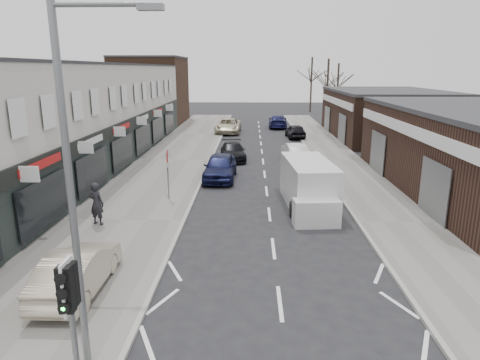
# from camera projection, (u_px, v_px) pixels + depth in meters

# --- Properties ---
(ground) EXTENTS (160.00, 160.00, 0.00)m
(ground) POSITION_uv_depth(u_px,v_px,m) (285.00, 345.00, 10.75)
(ground) COLOR black
(ground) RESTS_ON ground
(pavement_left) EXTENTS (5.50, 64.00, 0.12)m
(pavement_left) POSITION_uv_depth(u_px,v_px,m) (173.00, 160.00, 32.19)
(pavement_left) COLOR slate
(pavement_left) RESTS_ON ground
(pavement_right) EXTENTS (3.50, 64.00, 0.12)m
(pavement_right) POSITION_uv_depth(u_px,v_px,m) (340.00, 161.00, 31.86)
(pavement_right) COLOR slate
(pavement_right) RESTS_ON ground
(shop_terrace_left) EXTENTS (8.00, 41.00, 7.10)m
(shop_terrace_left) POSITION_uv_depth(u_px,v_px,m) (66.00, 117.00, 29.07)
(shop_terrace_left) COLOR beige
(shop_terrace_left) RESTS_ON ground
(brick_block_far) EXTENTS (8.00, 10.00, 8.00)m
(brick_block_far) POSITION_uv_depth(u_px,v_px,m) (151.00, 91.00, 53.62)
(brick_block_far) COLOR #42291C
(brick_block_far) RESTS_ON ground
(right_unit_far) EXTENTS (10.00, 16.00, 4.50)m
(right_unit_far) POSITION_uv_depth(u_px,v_px,m) (385.00, 115.00, 42.74)
(right_unit_far) COLOR #331F17
(right_unit_far) RESTS_ON ground
(tree_far_a) EXTENTS (3.60, 3.60, 8.00)m
(tree_far_a) POSITION_uv_depth(u_px,v_px,m) (326.00, 121.00, 56.94)
(tree_far_a) COLOR #382D26
(tree_far_a) RESTS_ON ground
(tree_far_b) EXTENTS (3.60, 3.60, 7.50)m
(tree_far_b) POSITION_uv_depth(u_px,v_px,m) (336.00, 116.00, 62.68)
(tree_far_b) COLOR #382D26
(tree_far_b) RESTS_ON ground
(tree_far_c) EXTENTS (3.60, 3.60, 8.50)m
(tree_far_c) POSITION_uv_depth(u_px,v_px,m) (310.00, 112.00, 68.56)
(tree_far_c) COLOR #382D26
(tree_far_c) RESTS_ON ground
(traffic_light) EXTENTS (0.28, 0.60, 3.10)m
(traffic_light) POSITION_uv_depth(u_px,v_px,m) (69.00, 299.00, 8.31)
(traffic_light) COLOR slate
(traffic_light) RESTS_ON pavement_left
(street_lamp) EXTENTS (2.23, 0.22, 8.00)m
(street_lamp) POSITION_uv_depth(u_px,v_px,m) (77.00, 174.00, 8.93)
(street_lamp) COLOR slate
(street_lamp) RESTS_ON pavement_left
(warning_sign) EXTENTS (0.12, 0.80, 2.70)m
(warning_sign) POSITION_uv_depth(u_px,v_px,m) (168.00, 160.00, 21.94)
(warning_sign) COLOR slate
(warning_sign) RESTS_ON pavement_left
(white_van) EXTENTS (2.49, 6.07, 2.30)m
(white_van) POSITION_uv_depth(u_px,v_px,m) (309.00, 186.00, 21.27)
(white_van) COLOR silver
(white_van) RESTS_ON ground
(sedan_on_pavement) EXTENTS (1.45, 4.17, 1.37)m
(sedan_on_pavement) POSITION_uv_depth(u_px,v_px,m) (78.00, 270.00, 13.00)
(sedan_on_pavement) COLOR #B8AA93
(sedan_on_pavement) RESTS_ON pavement_left
(pedestrian) EXTENTS (0.81, 0.67, 1.90)m
(pedestrian) POSITION_uv_depth(u_px,v_px,m) (97.00, 204.00, 18.55)
(pedestrian) COLOR black
(pedestrian) RESTS_ON pavement_left
(parked_car_left_a) EXTENTS (2.02, 4.75, 1.60)m
(parked_car_left_a) POSITION_uv_depth(u_px,v_px,m) (220.00, 167.00, 26.68)
(parked_car_left_a) COLOR #12163A
(parked_car_left_a) RESTS_ON ground
(parked_car_left_b) EXTENTS (2.26, 4.60, 1.29)m
(parked_car_left_b) POSITION_uv_depth(u_px,v_px,m) (233.00, 151.00, 32.53)
(parked_car_left_b) COLOR black
(parked_car_left_b) RESTS_ON ground
(parked_car_left_c) EXTENTS (2.71, 5.62, 1.54)m
(parked_car_left_c) POSITION_uv_depth(u_px,v_px,m) (228.00, 126.00, 46.03)
(parked_car_left_c) COLOR beige
(parked_car_left_c) RESTS_ON ground
(parked_car_right_a) EXTENTS (1.80, 4.16, 1.33)m
(parked_car_right_a) POSITION_uv_depth(u_px,v_px,m) (295.00, 152.00, 32.32)
(parked_car_right_a) COLOR silver
(parked_car_right_a) RESTS_ON ground
(parked_car_right_b) EXTENTS (1.92, 4.19, 1.39)m
(parked_car_right_b) POSITION_uv_depth(u_px,v_px,m) (295.00, 131.00, 42.62)
(parked_car_right_b) COLOR black
(parked_car_right_b) RESTS_ON ground
(parked_car_right_c) EXTENTS (2.30, 5.21, 1.49)m
(parked_car_right_c) POSITION_uv_depth(u_px,v_px,m) (278.00, 121.00, 50.20)
(parked_car_right_c) COLOR #14153F
(parked_car_right_c) RESTS_ON ground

